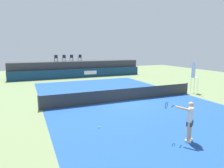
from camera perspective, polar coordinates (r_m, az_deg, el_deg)
name	(u,v)px	position (r m, az deg, el deg)	size (l,w,h in m)	color
ground_plane	(109,93)	(18.39, -0.78, -2.54)	(48.00, 48.00, 0.00)	#6B7F51
court_inner	(124,101)	(15.74, 3.41, -4.71)	(12.00, 22.00, 0.00)	#1C478C
sponsor_wall	(80,73)	(28.16, -8.96, 2.96)	(18.00, 0.22, 1.20)	navy
spectator_platform	(77,69)	(29.84, -9.86, 4.29)	(18.00, 2.80, 2.20)	#38383D
spectator_chair_far_left	(56,58)	(29.05, -15.44, 7.08)	(0.45, 0.45, 0.89)	#1E232D
spectator_chair_left	(64,58)	(29.32, -13.30, 7.20)	(0.45, 0.45, 0.89)	#1E232D
spectator_chair_center	(71,57)	(29.70, -11.29, 7.30)	(0.46, 0.46, 0.89)	#1E232D
spectator_chair_right	(80,57)	(30.01, -9.01, 7.40)	(0.46, 0.46, 0.89)	#1E232D
umpire_chair	(194,76)	(19.50, 21.98, 2.18)	(0.44, 0.44, 2.76)	white
tennis_net	(124,95)	(15.63, 3.43, -3.03)	(12.40, 0.02, 0.95)	#2D2D2D
net_post_near	(38,103)	(14.06, -19.90, -5.00)	(0.10, 0.10, 1.00)	#4C4C51
net_post_far	(187,88)	(19.16, 20.25, -1.13)	(0.10, 0.10, 1.00)	#4C4C51
tennis_player	(189,120)	(9.42, 20.80, -9.45)	(1.12, 0.98, 1.77)	white
tennis_ball	(99,127)	(10.56, -3.66, -12.01)	(0.07, 0.07, 0.07)	#D8EA33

